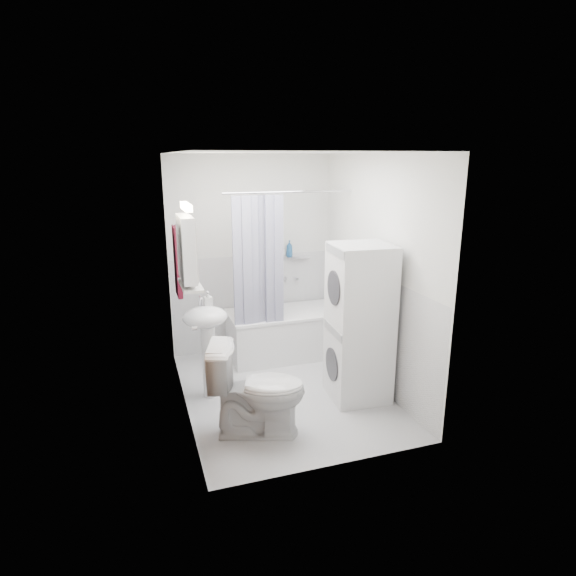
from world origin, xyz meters
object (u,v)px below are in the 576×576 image
object	(u,v)px
bathtub	(289,331)
sink	(206,331)
washer_dryer	(359,323)
toilet	(258,390)

from	to	relation	value
bathtub	sink	world-z (taller)	sink
sink	washer_dryer	world-z (taller)	washer_dryer
sink	bathtub	bearing A→B (deg)	34.34
toilet	washer_dryer	bearing A→B (deg)	-55.30
bathtub	washer_dryer	distance (m)	1.35
bathtub	sink	distance (m)	1.41
bathtub	toilet	world-z (taller)	toilet
bathtub	washer_dryer	size ratio (longest dim) A/B	0.94
sink	toilet	bearing A→B (deg)	-69.40
sink	washer_dryer	xyz separation A→B (m)	(1.43, -0.47, 0.08)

